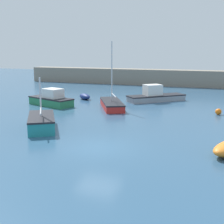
% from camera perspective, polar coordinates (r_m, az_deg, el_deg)
% --- Properties ---
extents(ground_plane, '(120.00, 120.00, 0.20)m').
position_cam_1_polar(ground_plane, '(18.50, -2.61, -6.73)').
color(ground_plane, '#2D5170').
extents(harbor_breakwater, '(50.42, 2.55, 2.48)m').
position_cam_1_polar(harbor_breakwater, '(49.58, 12.00, 6.10)').
color(harbor_breakwater, gray).
rests_on(harbor_breakwater, ground_plane).
extents(motorboat_grey_hull, '(5.38, 3.53, 1.76)m').
position_cam_1_polar(motorboat_grey_hull, '(32.29, -11.02, 2.29)').
color(motorboat_grey_hull, '#287A4C').
rests_on(motorboat_grey_hull, ground_plane).
extents(fishing_dinghy_green, '(2.17, 2.07, 0.65)m').
position_cam_1_polar(fishing_dinghy_green, '(35.82, -5.00, 2.85)').
color(fishing_dinghy_green, navy).
rests_on(fishing_dinghy_green, ground_plane).
extents(cabin_cruiser_white, '(6.14, 5.75, 1.86)m').
position_cam_1_polar(cabin_cruiser_white, '(34.64, 7.91, 2.93)').
color(cabin_cruiser_white, gray).
rests_on(cabin_cruiser_white, ground_plane).
extents(sailboat_short_mast, '(3.85, 4.68, 3.72)m').
position_cam_1_polar(sailboat_short_mast, '(23.00, -12.76, -1.81)').
color(sailboat_short_mast, teal).
rests_on(sailboat_short_mast, ground_plane).
extents(sailboat_tall_mast, '(4.14, 5.78, 6.40)m').
position_cam_1_polar(sailboat_tall_mast, '(30.37, -0.04, 1.46)').
color(sailboat_tall_mast, red).
rests_on(sailboat_tall_mast, ground_plane).
extents(mooring_buoy_orange, '(0.55, 0.55, 0.55)m').
position_cam_1_polar(mooring_buoy_orange, '(28.84, 18.87, 0.06)').
color(mooring_buoy_orange, orange).
rests_on(mooring_buoy_orange, ground_plane).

